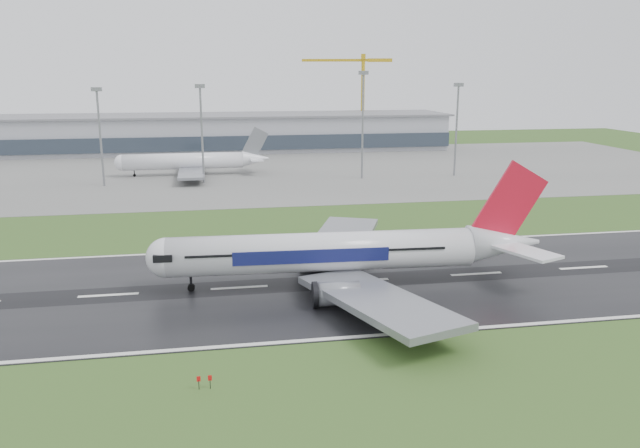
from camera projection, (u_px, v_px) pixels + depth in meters
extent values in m
plane|color=#2E4F1D|center=(108.00, 296.00, 95.64)|extent=(520.00, 520.00, 0.00)
cube|color=black|center=(108.00, 295.00, 95.63)|extent=(400.00, 45.00, 0.10)
cube|color=slate|center=(163.00, 172.00, 215.27)|extent=(400.00, 130.00, 0.08)
cube|color=#94969F|center=(172.00, 134.00, 270.94)|extent=(240.00, 36.00, 15.00)
cylinder|color=gray|center=(101.00, 140.00, 185.39)|extent=(0.64, 0.64, 28.11)
cylinder|color=gray|center=(202.00, 136.00, 190.32)|extent=(0.64, 0.64, 28.93)
cylinder|color=gray|center=(363.00, 128.00, 198.39)|extent=(0.64, 0.64, 32.81)
cylinder|color=gray|center=(456.00, 132.00, 204.17)|extent=(0.64, 0.64, 29.06)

